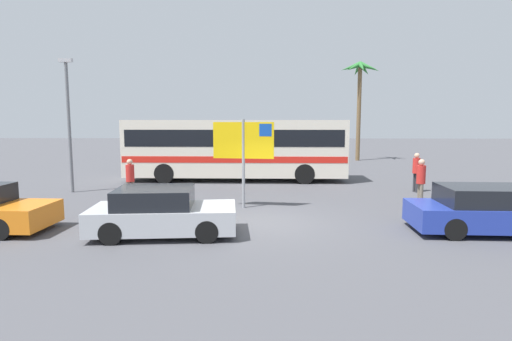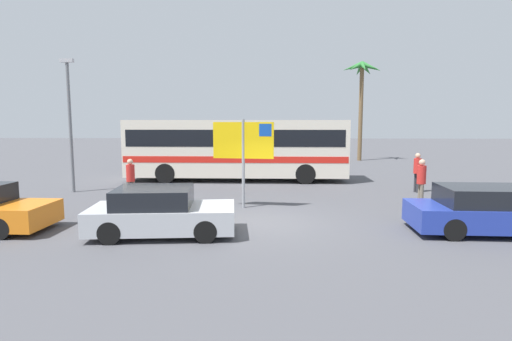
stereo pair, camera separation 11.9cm
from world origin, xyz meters
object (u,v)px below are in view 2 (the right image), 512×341
(ferry_sign, at_px, (245,144))
(car_blue, at_px, (492,211))
(bus_front_coach, at_px, (237,147))
(car_silver, at_px, (160,212))
(pedestrian_crossing_lot, at_px, (421,179))
(pedestrian_near_sign, at_px, (417,169))
(pedestrian_by_bus, at_px, (131,177))

(ferry_sign, relative_size, car_blue, 0.69)
(bus_front_coach, bearing_deg, car_silver, -96.75)
(pedestrian_crossing_lot, xyz_separation_m, pedestrian_near_sign, (0.92, 3.08, -0.01))
(pedestrian_crossing_lot, distance_m, pedestrian_near_sign, 3.22)
(pedestrian_crossing_lot, distance_m, pedestrian_by_bus, 10.92)
(ferry_sign, bearing_deg, car_silver, -112.39)
(pedestrian_crossing_lot, height_order, pedestrian_by_bus, pedestrian_crossing_lot)
(bus_front_coach, xyz_separation_m, pedestrian_near_sign, (8.23, -3.34, -0.76))
(ferry_sign, xyz_separation_m, pedestrian_near_sign, (7.37, 3.52, -1.30))
(car_blue, distance_m, car_silver, 9.27)
(pedestrian_near_sign, bearing_deg, pedestrian_crossing_lot, -121.34)
(car_blue, relative_size, pedestrian_crossing_lot, 2.64)
(car_silver, distance_m, pedestrian_by_bus, 5.09)
(bus_front_coach, xyz_separation_m, pedestrian_crossing_lot, (7.31, -6.42, -0.75))
(pedestrian_by_bus, bearing_deg, pedestrian_near_sign, -106.32)
(ferry_sign, height_order, pedestrian_crossing_lot, ferry_sign)
(ferry_sign, xyz_separation_m, pedestrian_crossing_lot, (6.45, 0.44, -1.29))
(bus_front_coach, distance_m, car_blue, 12.87)
(bus_front_coach, xyz_separation_m, car_silver, (-1.24, -10.52, -1.15))
(ferry_sign, distance_m, car_silver, 4.54)
(bus_front_coach, bearing_deg, pedestrian_near_sign, -22.08)
(ferry_sign, relative_size, pedestrian_near_sign, 1.84)
(pedestrian_crossing_lot, bearing_deg, car_silver, -158.46)
(ferry_sign, height_order, pedestrian_near_sign, ferry_sign)
(pedestrian_near_sign, bearing_deg, car_blue, -106.62)
(ferry_sign, height_order, pedestrian_by_bus, ferry_sign)
(ferry_sign, bearing_deg, bus_front_coach, 104.64)
(pedestrian_crossing_lot, relative_size, pedestrian_by_bus, 1.04)
(car_blue, bearing_deg, bus_front_coach, 130.41)
(ferry_sign, distance_m, pedestrian_near_sign, 8.28)
(pedestrian_by_bus, bearing_deg, car_blue, -138.06)
(pedestrian_near_sign, relative_size, pedestrian_by_bus, 1.03)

